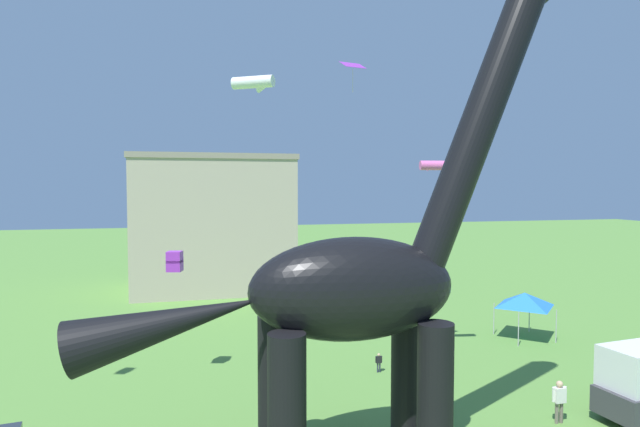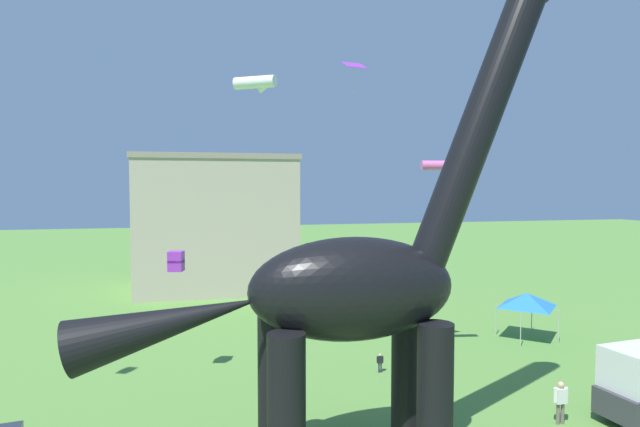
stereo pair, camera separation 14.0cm
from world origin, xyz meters
TOP-DOWN VIEW (x-y plane):
  - dinosaur_sculpture at (-0.04, 4.69)m, footprint 16.82×3.56m
  - person_far_spectator at (4.32, 13.54)m, footprint 0.38×0.17m
  - person_photographer at (9.47, 6.02)m, footprint 0.67×0.30m
  - festival_canopy_tent at (15.63, 17.12)m, footprint 3.15×3.15m
  - kite_mid_right at (-1.08, 21.97)m, footprint 2.75×2.89m
  - kite_far_right at (-6.08, 14.88)m, footprint 0.85×0.85m
  - kite_trailing at (7.72, 14.01)m, footprint 1.90×1.71m
  - kite_near_low at (3.78, 16.54)m, footprint 1.49×1.16m
  - background_building_block at (-3.03, 39.60)m, footprint 14.80×11.16m

SIDE VIEW (x-z plane):
  - person_far_spectator at x=4.32m, z-range 0.11..1.12m
  - person_photographer at x=9.47m, z-range 0.19..1.98m
  - festival_canopy_tent at x=15.63m, z-range 1.04..4.04m
  - kite_far_right at x=-6.08m, z-range 5.60..6.60m
  - dinosaur_sculpture at x=-0.04m, z-range -2.43..15.14m
  - background_building_block at x=-3.03m, z-range 0.01..12.78m
  - kite_trailing at x=7.72m, z-range 10.72..11.26m
  - kite_mid_right at x=-1.08m, z-range 16.09..16.90m
  - kite_near_low at x=3.78m, z-range 15.83..17.60m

